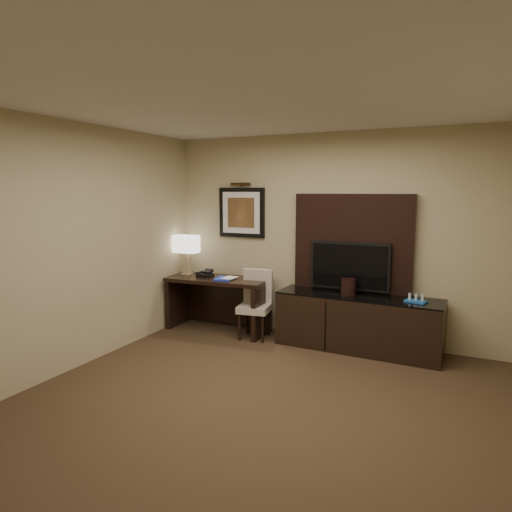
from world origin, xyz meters
The scene contains 17 objects.
floor centered at (0.00, 0.00, -0.01)m, with size 4.50×5.00×0.01m, color #372618.
ceiling centered at (0.00, 0.00, 2.70)m, with size 4.50×5.00×0.01m, color silver.
wall_back centered at (0.00, 2.50, 1.35)m, with size 4.50×0.01×2.70m, color tan.
wall_left centered at (-2.25, 0.00, 1.35)m, with size 0.01×5.00×2.70m, color tan.
desk centered at (-1.50, 2.13, 0.38)m, with size 1.41×0.60×0.75m, color black.
credenza centered at (0.46, 2.18, 0.34)m, with size 1.99×0.55×0.69m, color black.
tv_wall_panel centered at (0.30, 2.44, 1.27)m, with size 1.50×0.12×1.30m, color black.
tv centered at (0.30, 2.34, 1.02)m, with size 1.00×0.08×0.60m, color black.
artwork centered at (-1.30, 2.48, 1.65)m, with size 0.70×0.04×0.70m, color black.
picture_light centered at (-1.30, 2.44, 2.05)m, with size 0.04×0.04×0.30m, color #3D2913.
desk_chair centered at (-0.89, 2.04, 0.42)m, with size 0.40×0.46×0.83m, color beige, non-canonical shape.
table_lamp centered at (-2.05, 2.18, 1.06)m, with size 0.37×0.21×0.61m, color tan, non-canonical shape.
desk_phone centered at (-1.69, 2.11, 0.80)m, with size 0.19×0.18×0.10m, color black, non-canonical shape.
blue_folder centered at (-1.37, 2.08, 0.76)m, with size 0.23×0.30×0.02m, color #1B30B3.
book centered at (-1.40, 2.12, 0.87)m, with size 0.17×0.02×0.24m, color #ACA687.
ice_bucket centered at (0.33, 2.16, 0.79)m, with size 0.18×0.18×0.20m, color black.
minibar_tray centered at (1.13, 2.13, 0.73)m, with size 0.23×0.14×0.08m, color #1B5CB4, non-canonical shape.
Camera 1 is at (1.65, -3.29, 1.96)m, focal length 32.00 mm.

